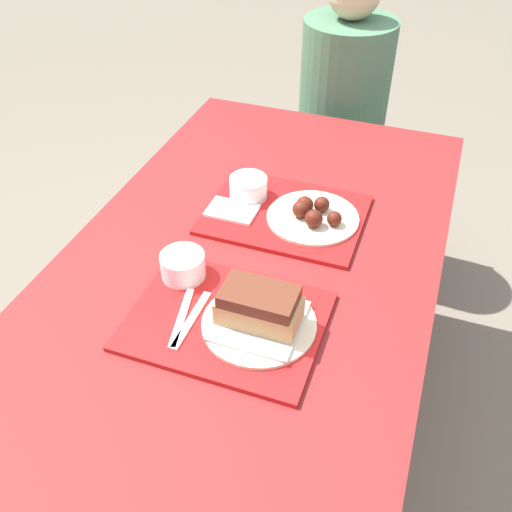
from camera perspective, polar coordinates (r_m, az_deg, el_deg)
The scene contains 14 objects.
ground_plane at distance 1.92m, azimuth -0.78°, elevation -18.00°, with size 12.00×12.00×0.00m, color #706656.
picnic_table at distance 1.41m, azimuth -1.01°, elevation -3.73°, with size 0.88×1.61×0.75m.
picnic_bench_far at distance 2.36m, azimuth 7.95°, elevation 8.05°, with size 0.83×0.28×0.47m.
tray_near at distance 1.20m, azimuth -2.98°, elevation -6.48°, with size 0.40×0.31×0.01m.
tray_far at distance 1.49m, azimuth 2.92°, elevation 4.17°, with size 0.40×0.31×0.01m.
bowl_coleslaw_near at distance 1.28m, azimuth -7.33°, elevation -0.83°, with size 0.10×0.10×0.06m.
brisket_sandwich_plate at distance 1.16m, azimuth 0.32°, elevation -5.65°, with size 0.24×0.24×0.10m.
plastic_fork_near at distance 1.21m, azimuth -7.44°, elevation -6.07°, with size 0.05×0.17×0.00m.
plastic_knife_near at distance 1.20m, azimuth -6.49°, elevation -6.34°, with size 0.02×0.17×0.00m.
condiment_packet at distance 1.25m, azimuth -2.26°, elevation -3.86°, with size 0.04×0.03×0.01m.
bowl_coleslaw_far at distance 1.53m, azimuth -0.77°, elevation 6.96°, with size 0.10×0.10×0.06m.
wings_plate_far at distance 1.46m, azimuth 5.71°, elevation 4.17°, with size 0.24×0.24×0.05m.
napkin_far at distance 1.49m, azimuth -2.41°, elevation 4.56°, with size 0.13×0.09×0.01m.
person_seated_across at distance 2.18m, azimuth 8.85°, elevation 16.39°, with size 0.33×0.33×0.71m.
Camera 1 is at (0.37, -0.94, 1.64)m, focal length 40.00 mm.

